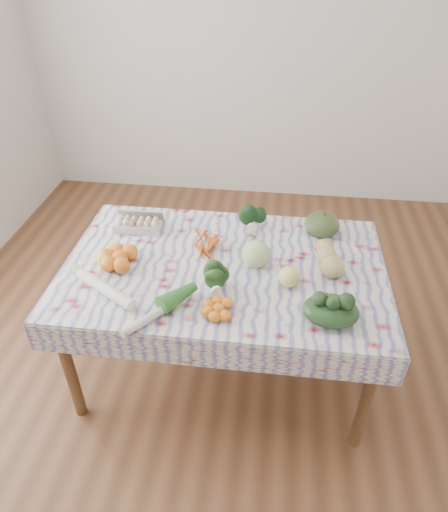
% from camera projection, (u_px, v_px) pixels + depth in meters
% --- Properties ---
extents(ground, '(4.50, 4.50, 0.00)m').
position_uv_depth(ground, '(224.00, 363.00, 2.81)').
color(ground, brown).
rests_on(ground, ground).
extents(wall_back, '(4.00, 0.04, 2.80)m').
position_uv_depth(wall_back, '(258.00, 41.00, 3.79)').
color(wall_back, silver).
rests_on(wall_back, ground).
extents(dining_table, '(1.60, 1.00, 0.75)m').
position_uv_depth(dining_table, '(224.00, 278.00, 2.41)').
color(dining_table, brown).
rests_on(dining_table, ground).
extents(tablecloth, '(1.66, 1.06, 0.01)m').
position_uv_depth(tablecloth, '(224.00, 266.00, 2.36)').
color(tablecloth, silver).
rests_on(tablecloth, dining_table).
extents(egg_carton, '(0.27, 0.11, 0.07)m').
position_uv_depth(egg_carton, '(138.00, 225.00, 2.60)').
color(egg_carton, '#B6B6B1').
rests_on(egg_carton, tablecloth).
extents(carrot_bunch, '(0.23, 0.21, 0.04)m').
position_uv_depth(carrot_bunch, '(202.00, 246.00, 2.47)').
color(carrot_bunch, '#DA5A15').
rests_on(carrot_bunch, tablecloth).
extents(kale_bunch, '(0.15, 0.14, 0.13)m').
position_uv_depth(kale_bunch, '(252.00, 219.00, 2.60)').
color(kale_bunch, black).
rests_on(kale_bunch, tablecloth).
extents(kabocha_squash, '(0.23, 0.23, 0.13)m').
position_uv_depth(kabocha_squash, '(322.00, 224.00, 2.56)').
color(kabocha_squash, '#3F5328').
rests_on(kabocha_squash, tablecloth).
extents(cabbage, '(0.15, 0.15, 0.14)m').
position_uv_depth(cabbage, '(256.00, 254.00, 2.32)').
color(cabbage, '#BBDC89').
rests_on(cabbage, tablecloth).
extents(butternut_squash, '(0.15, 0.27, 0.12)m').
position_uv_depth(butternut_squash, '(330.00, 258.00, 2.31)').
color(butternut_squash, tan).
rests_on(butternut_squash, tablecloth).
extents(orange_cluster, '(0.28, 0.28, 0.09)m').
position_uv_depth(orange_cluster, '(119.00, 258.00, 2.34)').
color(orange_cluster, orange).
rests_on(orange_cluster, tablecloth).
extents(broccoli, '(0.20, 0.20, 0.11)m').
position_uv_depth(broccoli, '(212.00, 283.00, 2.16)').
color(broccoli, '#23481C').
rests_on(broccoli, tablecloth).
extents(mandarin_cluster, '(0.19, 0.19, 0.06)m').
position_uv_depth(mandarin_cluster, '(219.00, 308.00, 2.06)').
color(mandarin_cluster, orange).
rests_on(mandarin_cluster, tablecloth).
extents(grapefruit, '(0.12, 0.12, 0.10)m').
position_uv_depth(grapefruit, '(289.00, 277.00, 2.20)').
color(grapefruit, '#EDE477').
rests_on(grapefruit, tablecloth).
extents(spinach_bag, '(0.28, 0.24, 0.11)m').
position_uv_depth(spinach_bag, '(331.00, 311.00, 2.00)').
color(spinach_bag, black).
rests_on(spinach_bag, tablecloth).
extents(daikon, '(0.37, 0.26, 0.06)m').
position_uv_depth(daikon, '(105.00, 289.00, 2.16)').
color(daikon, white).
rests_on(daikon, tablecloth).
extents(leek, '(0.29, 0.34, 0.04)m').
position_uv_depth(leek, '(160.00, 311.00, 2.05)').
color(leek, beige).
rests_on(leek, tablecloth).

